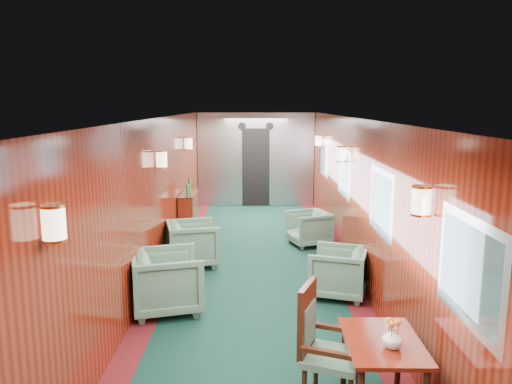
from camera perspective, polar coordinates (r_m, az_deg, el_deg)
room at (r=6.91m, az=0.01°, el=1.95°), size 12.00×12.10×2.40m
bulkhead at (r=12.84m, az=-0.02°, el=3.68°), size 2.98×0.17×2.39m
windows_right at (r=7.34m, az=11.70°, el=0.75°), size 0.02×8.60×0.80m
wall_sconces at (r=7.46m, az=0.01°, el=3.74°), size 2.97×7.97×0.25m
dining_table at (r=4.50m, az=14.24°, el=-17.31°), size 0.64×0.90×0.67m
side_chair at (r=4.50m, az=7.45°, el=-16.63°), size 0.62×0.64×1.10m
credenza at (r=10.03m, az=-7.69°, el=-2.51°), size 0.30×0.97×1.14m
flower_vase at (r=4.31m, az=15.32°, el=-15.79°), size 0.17×0.17×0.17m
armchair_left_near at (r=6.51m, az=-10.11°, el=-10.01°), size 1.05×1.03×0.78m
armchair_left_far at (r=8.23m, az=-7.22°, el=-5.85°), size 0.97×0.95×0.73m
armchair_right_near at (r=7.00m, az=9.35°, el=-9.01°), size 0.93×0.92×0.68m
armchair_right_far at (r=9.37m, az=6.05°, el=-4.13°), size 0.89×0.88×0.64m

